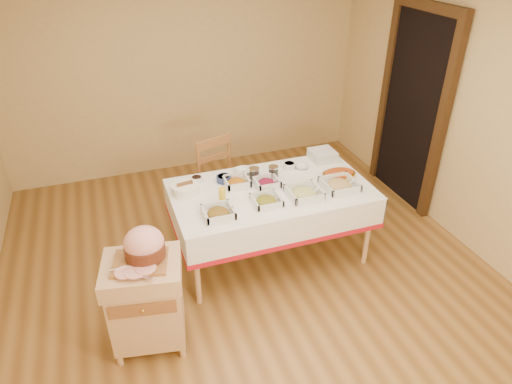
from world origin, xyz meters
The scene contains 23 objects.
room_shell centered at (0.00, 0.00, 1.30)m, with size 5.00×5.00×5.00m.
doorway centered at (2.20, 0.90, 1.11)m, with size 0.09×1.10×2.20m.
dining_table centered at (0.30, 0.30, 0.60)m, with size 1.82×1.02×0.76m.
butcher_cart centered at (-0.97, -0.42, 0.45)m, with size 0.63×0.56×0.79m.
dining_chair centered at (0.02, 0.95, 0.50)m, with size 0.55×0.53×0.98m.
ham_on_board centered at (-0.93, -0.39, 0.90)m, with size 0.40×0.38×0.27m.
serving_dish_a centered at (-0.28, 0.02, 0.79)m, with size 0.25×0.25×0.11m.
serving_dish_b centered at (0.17, 0.07, 0.79)m, with size 0.24×0.24×0.10m.
serving_dish_c centered at (0.53, 0.07, 0.80)m, with size 0.29×0.29×0.12m.
serving_dish_d centered at (0.89, 0.10, 0.80)m, with size 0.30×0.30×0.11m.
serving_dish_e centered at (0.02, 0.46, 0.79)m, with size 0.23×0.22×0.11m.
serving_dish_f centered at (0.28, 0.36, 0.79)m, with size 0.23×0.22×0.11m.
small_bowl_left centered at (-0.31, 0.65, 0.79)m, with size 0.11×0.11×0.05m.
small_bowl_mid centered at (-0.07, 0.57, 0.79)m, with size 0.14×0.14×0.06m.
small_bowl_right centered at (0.61, 0.61, 0.79)m, with size 0.12×0.12×0.06m.
bowl_white_imported centered at (0.15, 0.67, 0.78)m, with size 0.17×0.17×0.04m, color silver.
bowl_small_imported centered at (0.73, 0.58, 0.78)m, with size 0.14×0.14×0.04m, color silver.
preserve_jar_left centered at (0.21, 0.50, 0.82)m, with size 0.10×0.10×0.13m.
preserve_jar_right centered at (0.39, 0.49, 0.82)m, with size 0.10×0.10×0.12m.
mustard_bottle centered at (-0.19, 0.20, 0.84)m, with size 0.06×0.06×0.19m.
bread_basket centered at (-0.46, 0.48, 0.81)m, with size 0.24×0.24×0.11m.
plate_stack centered at (1.01, 0.68, 0.81)m, with size 0.24×0.24×0.10m.
brass_platter centered at (1.00, 0.30, 0.78)m, with size 0.34×0.24×0.04m.
Camera 1 is at (-1.03, -3.05, 2.87)m, focal length 32.00 mm.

